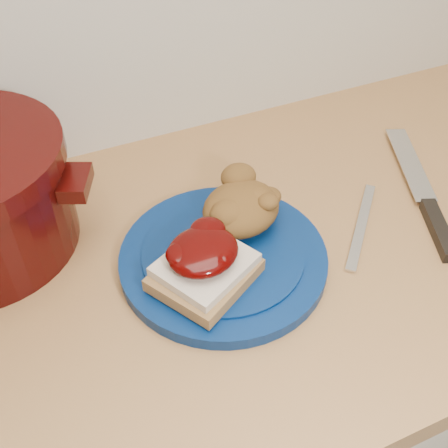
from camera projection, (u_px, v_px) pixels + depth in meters
name	position (u px, v px, depth m)	size (l,w,h in m)	color
base_cabinet	(226.00, 425.00, 1.07)	(4.00, 0.60, 0.86)	beige
plate	(223.00, 259.00, 0.73)	(0.27, 0.27, 0.02)	#062155
sandwich	(204.00, 264.00, 0.67)	(0.15, 0.14, 0.06)	olive
stuffing_mound	(241.00, 208.00, 0.74)	(0.11, 0.09, 0.05)	brown
chef_knife	(430.00, 210.00, 0.80)	(0.14, 0.28, 0.02)	black
butter_knife	(361.00, 225.00, 0.78)	(0.18, 0.01, 0.00)	silver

